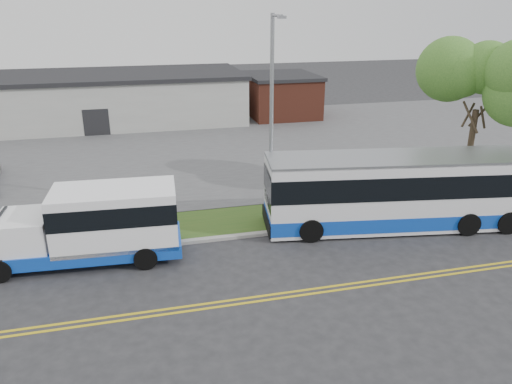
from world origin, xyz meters
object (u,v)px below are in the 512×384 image
object	(u,v)px
tree_east	(480,83)
streetlight_near	(272,114)
shuttle_bus	(96,223)
pedestrian	(0,232)
transit_bus	(398,191)

from	to	relation	value
tree_east	streetlight_near	size ratio (longest dim) A/B	0.88
shuttle_bus	pedestrian	xyz separation A→B (m)	(-3.97, 1.43, -0.62)
shuttle_bus	transit_bus	bearing A→B (deg)	3.63
tree_east	pedestrian	size ratio (longest dim) A/B	4.59
shuttle_bus	tree_east	bearing A→B (deg)	10.77
tree_east	transit_bus	size ratio (longest dim) A/B	0.65
transit_bus	streetlight_near	bearing A→B (deg)	167.83
tree_east	pedestrian	xyz separation A→B (m)	(-22.96, -1.01, -5.20)
tree_east	transit_bus	distance (m)	7.41
pedestrian	transit_bus	bearing A→B (deg)	179.22
streetlight_near	shuttle_bus	distance (m)	9.03
streetlight_near	transit_bus	xyz separation A→B (m)	(5.58, -2.13, -3.49)
pedestrian	tree_east	bearing A→B (deg)	-173.74
streetlight_near	pedestrian	size ratio (longest dim) A/B	5.24
streetlight_near	transit_bus	size ratio (longest dim) A/B	0.75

